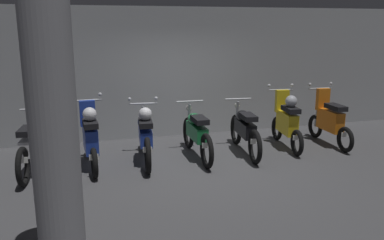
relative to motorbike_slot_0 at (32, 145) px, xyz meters
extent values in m
plane|color=#424244|center=(3.00, -0.61, -0.49)|extent=(80.00, 80.00, 0.00)
cube|color=#9EA0A3|center=(3.00, 1.77, 0.98)|extent=(16.00, 0.30, 2.93)
torus|color=black|center=(0.08, 0.62, -0.17)|extent=(0.17, 0.66, 0.65)
torus|color=black|center=(-0.08, -0.67, -0.17)|extent=(0.17, 0.66, 0.65)
cube|color=silver|center=(0.00, -0.02, 0.02)|extent=(0.32, 0.85, 0.28)
ellipsoid|color=silver|center=(0.02, 0.13, 0.24)|extent=(0.31, 0.47, 0.22)
cube|color=black|center=(-0.03, -0.21, 0.30)|extent=(0.30, 0.55, 0.10)
cylinder|color=#B7BABF|center=(0.07, 0.52, 0.52)|extent=(0.56, 0.11, 0.04)
cylinder|color=#B7BABF|center=(0.07, 0.57, 0.15)|extent=(0.08, 0.17, 0.65)
sphere|color=silver|center=(0.07, 0.57, 0.37)|extent=(0.12, 0.12, 0.12)
cube|color=white|center=(-0.08, -0.64, -0.07)|extent=(0.16, 0.03, 0.10)
torus|color=black|center=(0.97, 0.51, -0.23)|extent=(0.12, 0.53, 0.53)
torus|color=black|center=(1.03, -0.64, -0.23)|extent=(0.12, 0.53, 0.53)
cube|color=#1E389E|center=(1.00, -0.06, 0.04)|extent=(0.26, 0.75, 0.44)
cube|color=#1E389E|center=(0.98, 0.28, 0.44)|extent=(0.29, 0.13, 0.48)
cube|color=black|center=(1.01, -0.23, 0.36)|extent=(0.27, 0.53, 0.10)
cylinder|color=#B7BABF|center=(0.98, 0.42, 0.66)|extent=(0.56, 0.06, 0.04)
sphere|color=#B7BABF|center=(0.72, 0.41, 0.76)|extent=(0.07, 0.07, 0.07)
sphere|color=#B7BABF|center=(1.24, 0.43, 0.76)|extent=(0.07, 0.07, 0.07)
cylinder|color=#B7BABF|center=(0.97, 0.46, 0.19)|extent=(0.06, 0.15, 0.85)
sphere|color=silver|center=(0.97, 0.46, 0.51)|extent=(0.12, 0.12, 0.12)
cube|color=white|center=(1.03, -0.62, -0.13)|extent=(0.16, 0.02, 0.10)
sphere|color=silver|center=(1.01, -0.23, 0.53)|extent=(0.24, 0.24, 0.24)
torus|color=black|center=(2.07, 0.63, -0.17)|extent=(0.16, 0.66, 0.65)
torus|color=black|center=(1.93, -0.67, -0.17)|extent=(0.16, 0.66, 0.65)
cube|color=#1E389E|center=(2.00, -0.02, 0.02)|extent=(0.31, 0.85, 0.28)
ellipsoid|color=#1E389E|center=(2.02, 0.14, 0.24)|extent=(0.31, 0.47, 0.22)
cube|color=black|center=(1.98, -0.20, 0.30)|extent=(0.29, 0.54, 0.10)
cylinder|color=#B7BABF|center=(2.06, 0.52, 0.52)|extent=(0.56, 0.10, 0.04)
sphere|color=#B7BABF|center=(1.80, 0.55, 0.62)|extent=(0.07, 0.07, 0.07)
sphere|color=#B7BABF|center=(2.32, 0.50, 0.62)|extent=(0.07, 0.07, 0.07)
cylinder|color=#B7BABF|center=(2.07, 0.58, 0.15)|extent=(0.07, 0.16, 0.65)
sphere|color=silver|center=(2.07, 0.58, 0.37)|extent=(0.12, 0.12, 0.12)
cube|color=white|center=(1.93, -0.64, -0.07)|extent=(0.16, 0.03, 0.10)
sphere|color=silver|center=(1.98, -0.20, 0.47)|extent=(0.24, 0.24, 0.24)
torus|color=black|center=(3.01, 0.60, -0.17)|extent=(0.10, 0.65, 0.65)
torus|color=black|center=(3.00, -0.70, -0.17)|extent=(0.10, 0.65, 0.65)
cube|color=#197238|center=(3.00, -0.05, 0.02)|extent=(0.23, 0.83, 0.28)
ellipsoid|color=#197238|center=(3.01, 0.11, 0.24)|extent=(0.27, 0.44, 0.22)
cube|color=black|center=(3.00, -0.23, 0.30)|extent=(0.25, 0.52, 0.10)
cylinder|color=#B7BABF|center=(3.01, 0.50, 0.52)|extent=(0.56, 0.04, 0.04)
cylinder|color=#B7BABF|center=(3.01, 0.55, 0.15)|extent=(0.06, 0.16, 0.65)
sphere|color=silver|center=(3.01, 0.55, 0.37)|extent=(0.12, 0.12, 0.12)
cube|color=white|center=(3.00, -0.67, -0.07)|extent=(0.16, 0.01, 0.10)
torus|color=black|center=(4.08, 0.59, -0.17)|extent=(0.16, 0.66, 0.65)
torus|color=black|center=(3.94, -0.70, -0.17)|extent=(0.16, 0.66, 0.65)
cube|color=black|center=(4.01, -0.06, 0.02)|extent=(0.31, 0.85, 0.28)
ellipsoid|color=black|center=(4.02, 0.10, 0.24)|extent=(0.31, 0.47, 0.22)
cube|color=black|center=(3.99, -0.24, 0.30)|extent=(0.30, 0.54, 0.10)
cylinder|color=#B7BABF|center=(4.07, 0.48, 0.52)|extent=(0.56, 0.10, 0.04)
cylinder|color=#B7BABF|center=(4.07, 0.54, 0.15)|extent=(0.07, 0.16, 0.65)
sphere|color=silver|center=(4.07, 0.54, 0.37)|extent=(0.12, 0.12, 0.12)
cube|color=white|center=(3.94, -0.68, -0.07)|extent=(0.16, 0.03, 0.10)
torus|color=black|center=(5.09, 0.63, -0.23)|extent=(0.16, 0.54, 0.53)
torus|color=black|center=(4.93, -0.51, -0.23)|extent=(0.16, 0.54, 0.53)
cube|color=gold|center=(5.01, 0.06, 0.04)|extent=(0.32, 0.76, 0.44)
cube|color=gold|center=(5.06, 0.41, 0.44)|extent=(0.29, 0.16, 0.48)
cube|color=black|center=(4.99, -0.10, 0.36)|extent=(0.31, 0.55, 0.10)
cylinder|color=#B7BABF|center=(5.08, 0.54, 0.66)|extent=(0.56, 0.11, 0.04)
sphere|color=#B7BABF|center=(4.82, 0.58, 0.76)|extent=(0.07, 0.07, 0.07)
sphere|color=#B7BABF|center=(5.33, 0.51, 0.76)|extent=(0.07, 0.07, 0.07)
cylinder|color=#B7BABF|center=(5.08, 0.59, 0.19)|extent=(0.08, 0.15, 0.85)
sphere|color=silver|center=(5.08, 0.59, 0.51)|extent=(0.12, 0.12, 0.12)
cube|color=white|center=(4.94, -0.48, -0.13)|extent=(0.16, 0.03, 0.10)
sphere|color=#9EA0A8|center=(4.99, -0.10, 0.53)|extent=(0.24, 0.24, 0.24)
torus|color=black|center=(6.03, 0.58, -0.23)|extent=(0.11, 0.53, 0.53)
torus|color=black|center=(5.99, -0.57, -0.23)|extent=(0.11, 0.53, 0.53)
cube|color=orange|center=(6.01, 0.00, 0.04)|extent=(0.25, 0.74, 0.44)
cube|color=orange|center=(6.02, 0.35, 0.44)|extent=(0.28, 0.13, 0.48)
cube|color=black|center=(6.01, -0.16, 0.36)|extent=(0.26, 0.53, 0.10)
cylinder|color=#B7BABF|center=(6.03, 0.49, 0.66)|extent=(0.56, 0.06, 0.04)
sphere|color=#B7BABF|center=(5.77, 0.50, 0.76)|extent=(0.07, 0.07, 0.07)
sphere|color=#B7BABF|center=(6.29, 0.48, 0.76)|extent=(0.07, 0.07, 0.07)
cylinder|color=#B7BABF|center=(6.03, 0.53, 0.19)|extent=(0.06, 0.15, 0.85)
sphere|color=silver|center=(6.03, 0.53, 0.51)|extent=(0.12, 0.12, 0.12)
cube|color=white|center=(5.99, -0.55, -0.13)|extent=(0.16, 0.02, 0.10)
cylinder|color=gray|center=(0.58, -3.04, 0.98)|extent=(0.50, 0.50, 2.93)
camera|label=1|loc=(0.85, -7.25, 2.04)|focal=37.61mm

